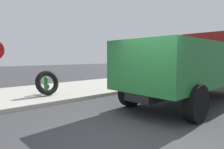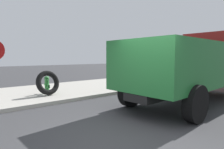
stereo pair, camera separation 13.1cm
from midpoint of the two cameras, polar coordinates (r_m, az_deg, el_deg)
name	(u,v)px [view 2 (the right image)]	position (r m, az deg, el deg)	size (l,w,h in m)	color
ground_plane	(122,138)	(4.73, 3.80, -18.19)	(80.00, 80.00, 0.00)	#38383A
sidewalk_curb	(31,94)	(10.24, -22.44, -5.34)	(36.00, 5.00, 0.15)	#ADA89E
fire_hydrant	(47,84)	(9.64, -18.23, -2.74)	(0.23, 0.51, 0.83)	#2D8438
loose_tire	(48,83)	(9.19, -17.95, -2.32)	(1.11, 1.11, 0.23)	black
dump_truck_green	(194,63)	(8.70, 23.42, 3.02)	(7.08, 2.98, 3.00)	#237033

